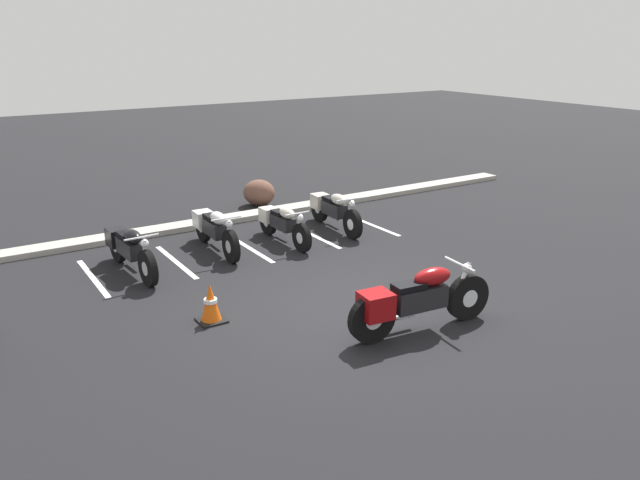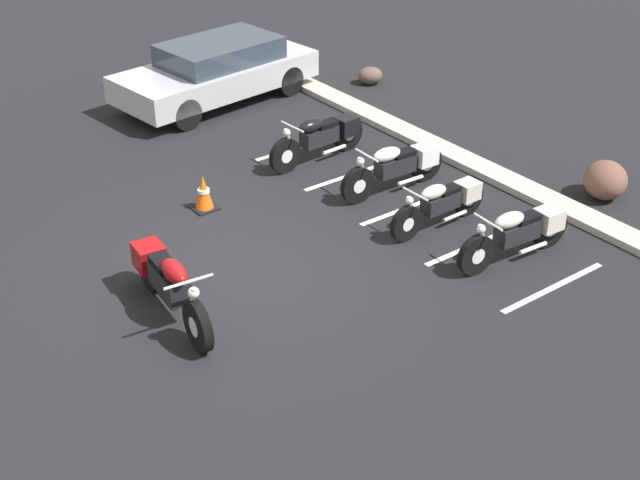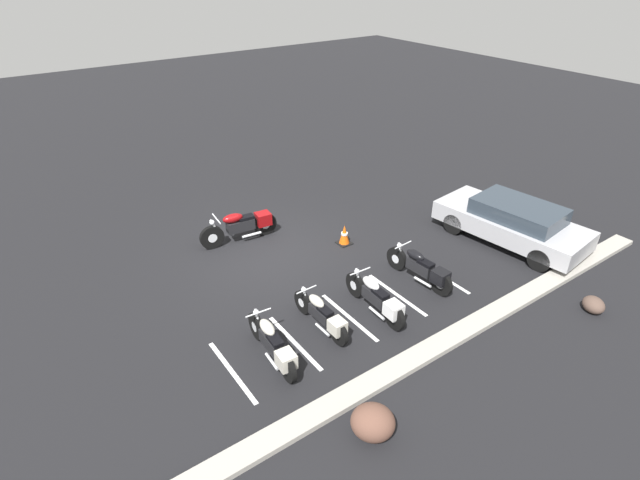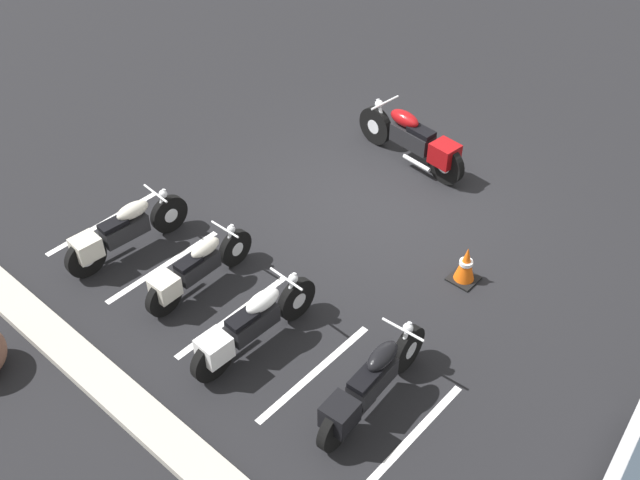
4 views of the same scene
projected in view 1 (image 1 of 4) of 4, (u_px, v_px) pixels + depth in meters
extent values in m
plane|color=black|center=(353.00, 308.00, 9.85)|extent=(60.00, 60.00, 0.00)
cylinder|color=black|center=(467.00, 297.00, 9.36)|extent=(0.72, 0.20, 0.71)
cylinder|color=silver|center=(467.00, 297.00, 9.36)|extent=(0.28, 0.16, 0.27)
cylinder|color=black|center=(372.00, 319.00, 8.64)|extent=(0.72, 0.20, 0.71)
cylinder|color=silver|center=(372.00, 319.00, 8.64)|extent=(0.28, 0.16, 0.27)
cube|color=black|center=(419.00, 298.00, 8.93)|extent=(0.85, 0.39, 0.32)
ellipsoid|color=maroon|center=(432.00, 276.00, 8.93)|extent=(0.63, 0.34, 0.26)
cube|color=black|center=(409.00, 286.00, 8.78)|extent=(0.50, 0.31, 0.09)
cube|color=maroon|center=(376.00, 305.00, 8.60)|extent=(0.47, 0.43, 0.37)
cylinder|color=silver|center=(462.00, 281.00, 9.21)|extent=(0.29, 0.09, 0.57)
cylinder|color=silver|center=(460.00, 264.00, 9.10)|extent=(0.11, 0.67, 0.04)
sphere|color=silver|center=(467.00, 268.00, 9.18)|extent=(0.15, 0.15, 0.15)
cylinder|color=silver|center=(397.00, 318.00, 9.04)|extent=(0.60, 0.14, 0.08)
cylinder|color=black|center=(148.00, 268.00, 10.62)|extent=(0.16, 0.65, 0.65)
cylinder|color=silver|center=(148.00, 268.00, 10.62)|extent=(0.14, 0.25, 0.25)
cylinder|color=black|center=(117.00, 245.00, 11.78)|extent=(0.16, 0.65, 0.65)
cylinder|color=silver|center=(117.00, 245.00, 11.78)|extent=(0.14, 0.25, 0.25)
cube|color=black|center=(130.00, 248.00, 11.19)|extent=(0.32, 0.76, 0.29)
ellipsoid|color=black|center=(133.00, 236.00, 10.96)|extent=(0.29, 0.56, 0.23)
cube|color=black|center=(126.00, 235.00, 11.26)|extent=(0.26, 0.44, 0.08)
cube|color=black|center=(117.00, 237.00, 11.69)|extent=(0.38, 0.41, 0.33)
cylinder|color=silver|center=(144.00, 252.00, 10.63)|extent=(0.08, 0.26, 0.52)
cylinder|color=silver|center=(141.00, 237.00, 10.60)|extent=(0.61, 0.08, 0.04)
sphere|color=silver|center=(145.00, 244.00, 10.52)|extent=(0.14, 0.14, 0.14)
cylinder|color=silver|center=(134.00, 258.00, 11.55)|extent=(0.10, 0.54, 0.07)
cylinder|color=black|center=(231.00, 246.00, 11.73)|extent=(0.14, 0.64, 0.64)
cylinder|color=silver|center=(231.00, 246.00, 11.73)|extent=(0.13, 0.25, 0.24)
cylinder|color=black|center=(203.00, 226.00, 12.96)|extent=(0.14, 0.64, 0.64)
cylinder|color=silver|center=(203.00, 226.00, 12.96)|extent=(0.13, 0.25, 0.24)
cube|color=black|center=(215.00, 228.00, 12.34)|extent=(0.30, 0.75, 0.29)
ellipsoid|color=white|center=(218.00, 218.00, 12.09)|extent=(0.27, 0.55, 0.23)
cube|color=black|center=(211.00, 217.00, 12.41)|extent=(0.25, 0.43, 0.08)
cube|color=white|center=(203.00, 219.00, 12.86)|extent=(0.36, 0.40, 0.33)
cylinder|color=silver|center=(228.00, 232.00, 11.74)|extent=(0.07, 0.26, 0.52)
cylinder|color=silver|center=(226.00, 219.00, 11.71)|extent=(0.60, 0.06, 0.03)
sphere|color=silver|center=(229.00, 224.00, 11.63)|extent=(0.14, 0.14, 0.14)
cylinder|color=silver|center=(218.00, 238.00, 12.69)|extent=(0.09, 0.53, 0.07)
cylinder|color=black|center=(302.00, 238.00, 12.32)|extent=(0.12, 0.59, 0.59)
cylinder|color=silver|center=(302.00, 238.00, 12.32)|extent=(0.12, 0.22, 0.22)
cylinder|color=black|center=(268.00, 221.00, 13.41)|extent=(0.12, 0.59, 0.59)
cylinder|color=silver|center=(268.00, 221.00, 13.41)|extent=(0.12, 0.22, 0.22)
cube|color=black|center=(283.00, 222.00, 12.85)|extent=(0.26, 0.68, 0.27)
ellipsoid|color=beige|center=(287.00, 213.00, 12.64)|extent=(0.24, 0.50, 0.21)
cube|color=black|center=(279.00, 213.00, 12.92)|extent=(0.22, 0.39, 0.07)
cube|color=beige|center=(269.00, 215.00, 13.32)|extent=(0.33, 0.36, 0.30)
cylinder|color=silver|center=(299.00, 225.00, 12.33)|extent=(0.06, 0.23, 0.47)
cylinder|color=silver|center=(297.00, 213.00, 12.30)|extent=(0.55, 0.04, 0.03)
sphere|color=silver|center=(300.00, 218.00, 12.23)|extent=(0.12, 0.12, 0.12)
cylinder|color=silver|center=(283.00, 231.00, 13.18)|extent=(0.07, 0.49, 0.06)
cylinder|color=black|center=(353.00, 224.00, 13.12)|extent=(0.16, 0.64, 0.63)
cylinder|color=silver|center=(353.00, 224.00, 13.12)|extent=(0.14, 0.25, 0.24)
cylinder|color=black|center=(319.00, 208.00, 14.36)|extent=(0.16, 0.64, 0.63)
cylinder|color=silver|center=(319.00, 208.00, 14.36)|extent=(0.14, 0.25, 0.24)
cube|color=black|center=(334.00, 209.00, 13.74)|extent=(0.32, 0.75, 0.29)
ellipsoid|color=beige|center=(339.00, 199.00, 13.50)|extent=(0.29, 0.55, 0.23)
cube|color=black|center=(331.00, 199.00, 13.81)|extent=(0.26, 0.44, 0.08)
cube|color=beige|center=(320.00, 201.00, 14.27)|extent=(0.37, 0.41, 0.33)
cylinder|color=silver|center=(350.00, 212.00, 13.14)|extent=(0.08, 0.25, 0.51)
cylinder|color=silver|center=(349.00, 199.00, 13.11)|extent=(0.59, 0.08, 0.03)
sphere|color=silver|center=(352.00, 204.00, 13.03)|extent=(0.13, 0.13, 0.13)
cylinder|color=silver|center=(334.00, 218.00, 14.09)|extent=(0.11, 0.53, 0.07)
cube|color=#A8A399|center=(213.00, 221.00, 14.22)|extent=(18.00, 0.50, 0.12)
ellipsoid|color=brown|center=(259.00, 193.00, 15.71)|extent=(1.08, 1.08, 0.66)
cube|color=black|center=(212.00, 320.00, 9.39)|extent=(0.40, 0.40, 0.03)
cone|color=#EA590F|center=(211.00, 303.00, 9.30)|extent=(0.32, 0.32, 0.61)
cylinder|color=white|center=(210.00, 301.00, 9.29)|extent=(0.20, 0.20, 0.06)
cube|color=white|center=(93.00, 278.00, 11.06)|extent=(0.10, 2.10, 0.00)
cube|color=white|center=(176.00, 262.00, 11.85)|extent=(0.10, 2.10, 0.00)
cube|color=white|center=(249.00, 248.00, 12.64)|extent=(0.10, 2.10, 0.00)
cube|color=white|center=(313.00, 235.00, 13.43)|extent=(0.10, 2.10, 0.00)
cube|color=white|center=(370.00, 224.00, 14.22)|extent=(0.10, 2.10, 0.00)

